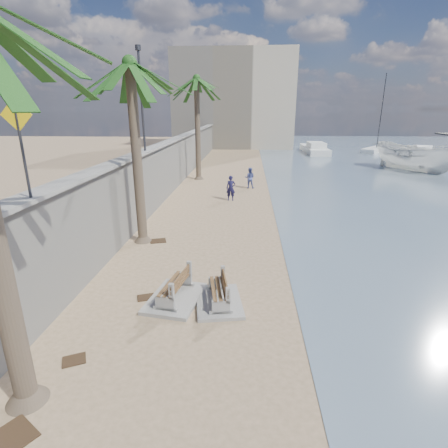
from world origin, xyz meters
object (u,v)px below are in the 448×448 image
object	(u,v)px
bench_near	(175,289)
person_a	(231,186)
person_b	(250,177)
yacht_near	(421,155)
palm_back	(197,80)
sailboat_west	(376,149)
palm_mid	(130,66)
boat_cruiser	(415,155)
yacht_far	(314,150)
bench_far	(219,293)

from	to	relation	value
bench_near	person_a	distance (m)	12.83
person_b	yacht_near	xyz separation A→B (m)	(21.07, 18.70, -0.52)
person_a	person_b	distance (m)	4.05
palm_back	bench_near	bearing A→B (deg)	-84.21
yacht_near	sailboat_west	xyz separation A→B (m)	(-3.11, 6.69, -0.03)
palm_mid	boat_cruiser	distance (m)	29.95
boat_cruiser	sailboat_west	size ratio (longest dim) A/B	0.36
boat_cruiser	yacht_far	bearing A→B (deg)	82.13
yacht_far	boat_cruiser	bearing A→B (deg)	-154.85
palm_back	person_b	bearing A→B (deg)	-37.16
yacht_far	bench_near	bearing A→B (deg)	163.87
bench_far	palm_mid	xyz separation A→B (m)	(-3.88, 5.10, 6.98)
palm_back	boat_cruiser	size ratio (longest dim) A/B	2.39
yacht_near	sailboat_west	bearing A→B (deg)	52.80
palm_mid	yacht_far	distance (m)	38.58
boat_cruiser	yacht_far	world-z (taller)	boat_cruiser
bench_near	bench_far	world-z (taller)	bench_near
sailboat_west	bench_far	bearing A→B (deg)	-114.16
yacht_far	sailboat_west	distance (m)	9.14
bench_far	palm_back	distance (m)	21.68
palm_back	sailboat_west	distance (m)	32.30
palm_mid	person_b	world-z (taller)	palm_mid
bench_near	palm_mid	world-z (taller)	palm_mid
bench_far	palm_mid	size ratio (longest dim) A/B	0.26
person_b	boat_cruiser	world-z (taller)	boat_cruiser
person_a	sailboat_west	xyz separation A→B (m)	(19.18, 29.26, -0.62)
person_a	boat_cruiser	bearing A→B (deg)	38.90
boat_cruiser	sailboat_west	xyz separation A→B (m)	(1.97, 16.32, -1.15)
bench_near	boat_cruiser	world-z (taller)	boat_cruiser
bench_far	sailboat_west	distance (m)	46.18
sailboat_west	palm_back	bearing A→B (deg)	-135.27
yacht_far	palm_mid	bearing A→B (deg)	158.19
person_b	yacht_near	world-z (taller)	person_b
bench_near	palm_back	size ratio (longest dim) A/B	0.27
person_a	sailboat_west	size ratio (longest dim) A/B	0.18
palm_back	yacht_far	xyz separation A→B (m)	(13.33, 20.40, -7.57)
bench_near	yacht_near	size ratio (longest dim) A/B	0.25
person_b	yacht_far	world-z (taller)	person_b
palm_mid	boat_cruiser	bearing A→B (deg)	44.87
yacht_near	sailboat_west	size ratio (longest dim) A/B	0.91
boat_cruiser	yacht_far	xyz separation A→B (m)	(-7.01, 14.61, -1.12)
yacht_near	person_b	bearing A→B (deg)	159.47
bench_near	person_a	size ratio (longest dim) A/B	1.27
person_b	bench_near	bearing A→B (deg)	86.76
palm_back	person_b	size ratio (longest dim) A/B	5.14
palm_back	person_a	world-z (taller)	palm_back
person_b	sailboat_west	bearing A→B (deg)	-120.55
person_b	yacht_near	distance (m)	28.17
bench_near	person_b	world-z (taller)	person_b
bench_near	palm_back	xyz separation A→B (m)	(-2.02, 19.93, 7.52)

